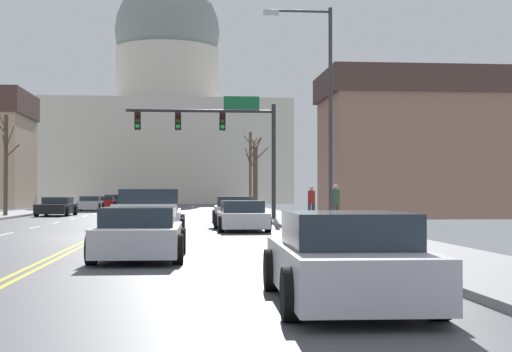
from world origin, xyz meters
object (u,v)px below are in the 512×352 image
street_lamp_right (321,98)px  pickup_truck_near_02 (149,218)px  sedan_near_03 (140,234)px  sedan_near_04 (345,261)px  sedan_near_00 (234,211)px  sedan_near_01 (241,217)px  pedestrian_01 (336,203)px  sedan_oncoming_00 (57,207)px  sedan_oncoming_01 (90,204)px  sedan_oncoming_02 (105,202)px  pedestrian_00 (311,202)px  sedan_oncoming_03 (113,201)px  signal_gantry (220,130)px

street_lamp_right → pickup_truck_near_02: 8.08m
pickup_truck_near_02 → sedan_near_03: size_ratio=1.22×
sedan_near_04 → sedan_near_00: bearing=89.7°
sedan_near_01 → pedestrian_01: bearing=-10.0°
pickup_truck_near_02 → sedan_oncoming_00: 27.10m
sedan_oncoming_01 → sedan_near_03: bearing=-81.4°
sedan_oncoming_01 → sedan_oncoming_02: size_ratio=1.00×
sedan_near_04 → pedestrian_00: 25.09m
sedan_near_01 → sedan_near_04: size_ratio=1.04×
sedan_oncoming_00 → pedestrian_01: (14.18, -20.58, 0.52)m
sedan_near_04 → sedan_near_03: bearing=114.2°
sedan_near_03 → pedestrian_01: size_ratio=2.53×
street_lamp_right → sedan_oncoming_02: street_lamp_right is taller
sedan_oncoming_02 → sedan_oncoming_03: 8.98m
signal_gantry → sedan_near_00: bearing=-79.2°
sedan_oncoming_02 → pedestrian_00: (13.84, -39.68, 0.54)m
pickup_truck_near_02 → sedan_near_04: 13.84m
sedan_near_00 → sedan_oncoming_02: (-10.33, 37.77, -0.08)m
sedan_oncoming_03 → pickup_truck_near_02: bearing=-83.3°
sedan_near_04 → sedan_near_01: bearing=90.1°
sedan_oncoming_00 → pedestrian_01: size_ratio=2.71×
sedan_near_00 → sedan_near_01: bearing=-91.2°
sedan_oncoming_02 → sedan_near_00: bearing=-74.7°
signal_gantry → street_lamp_right: street_lamp_right is taller
signal_gantry → sedan_oncoming_02: signal_gantry is taller
sedan_oncoming_02 → pedestrian_01: 47.59m
street_lamp_right → pickup_truck_near_02: size_ratio=1.55×
pickup_truck_near_02 → pedestrian_00: 13.35m
sedan_oncoming_01 → pedestrian_00: 31.34m
sedan_oncoming_01 → sedan_oncoming_03: size_ratio=0.92×
sedan_oncoming_00 → signal_gantry: bearing=-44.1°
pickup_truck_near_02 → sedan_oncoming_01: 40.12m
sedan_oncoming_00 → sedan_oncoming_03: bearing=89.6°
sedan_near_01 → pedestrian_01: (3.64, -0.64, 0.53)m
pedestrian_01 → sedan_near_01: bearing=170.0°
pickup_truck_near_02 → sedan_oncoming_02: pickup_truck_near_02 is taller
sedan_oncoming_01 → sedan_near_01: bearing=-73.1°
signal_gantry → pickup_truck_near_02: bearing=-100.0°
street_lamp_right → sedan_oncoming_02: bearing=105.1°
sedan_near_00 → pedestrian_00: size_ratio=2.60×
sedan_near_03 → sedan_oncoming_03: sedan_oncoming_03 is taller
sedan_near_00 → pickup_truck_near_02: bearing=-104.6°
street_lamp_right → sedan_near_01: bearing=133.9°
sedan_near_03 → sedan_near_04: 7.79m
signal_gantry → sedan_oncoming_02: (-9.76, 34.73, -4.27)m
sedan_near_03 → sedan_oncoming_01: size_ratio=1.00×
sedan_near_01 → signal_gantry: bearing=92.4°
sedan_near_00 → pedestrian_01: 8.52m
street_lamp_right → sedan_near_01: (-2.71, 2.81, -4.38)m
sedan_near_04 → sedan_oncoming_02: 65.30m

